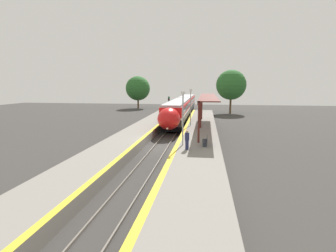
% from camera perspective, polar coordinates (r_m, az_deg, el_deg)
% --- Properties ---
extents(ground_plane, '(120.00, 120.00, 0.00)m').
position_cam_1_polar(ground_plane, '(26.57, -1.68, -4.83)').
color(ground_plane, '#383533').
extents(rail_left, '(0.08, 90.00, 0.15)m').
position_cam_1_polar(rail_left, '(26.68, -3.21, -4.62)').
color(rail_left, slate).
rests_on(rail_left, ground_plane).
extents(rail_right, '(0.08, 90.00, 0.15)m').
position_cam_1_polar(rail_right, '(26.44, -0.14, -4.73)').
color(rail_right, slate).
rests_on(rail_right, ground_plane).
extents(train, '(2.93, 41.68, 3.75)m').
position_cam_1_polar(train, '(50.97, 3.20, 4.25)').
color(train, black).
rests_on(train, ground_plane).
extents(platform_right, '(4.12, 64.00, 0.90)m').
position_cam_1_polar(platform_right, '(26.09, 6.57, -4.13)').
color(platform_right, gray).
rests_on(platform_right, ground_plane).
extents(platform_left, '(3.84, 64.00, 0.90)m').
position_cam_1_polar(platform_left, '(27.32, -9.27, -3.60)').
color(platform_left, gray).
rests_on(platform_left, ground_plane).
extents(platform_bench, '(0.44, 1.57, 0.89)m').
position_cam_1_polar(platform_bench, '(23.87, 8.23, -3.14)').
color(platform_bench, '#2D333D').
rests_on(platform_bench, platform_right).
extents(person_waiting, '(0.36, 0.22, 1.67)m').
position_cam_1_polar(person_waiting, '(22.19, 4.17, -2.96)').
color(person_waiting, navy).
rests_on(person_waiting, platform_right).
extents(railway_signal, '(0.28, 0.28, 4.29)m').
position_cam_1_polar(railway_signal, '(46.05, 0.18, 4.35)').
color(railway_signal, '#59595E').
rests_on(railway_signal, ground_plane).
extents(lamppost_near, '(0.36, 0.20, 4.87)m').
position_cam_1_polar(lamppost_near, '(23.48, 3.26, 2.54)').
color(lamppost_near, '#9E9EA3').
rests_on(lamppost_near, platform_right).
extents(lamppost_mid, '(0.36, 0.20, 4.87)m').
position_cam_1_polar(lamppost_mid, '(35.18, 4.94, 4.66)').
color(lamppost_mid, '#9E9EA3').
rests_on(lamppost_mid, platform_right).
extents(station_canopy, '(2.02, 20.30, 4.04)m').
position_cam_1_polar(station_canopy, '(33.23, 8.20, 6.04)').
color(station_canopy, '#511E19').
rests_on(station_canopy, platform_right).
extents(background_tree_left, '(6.51, 6.51, 8.63)m').
position_cam_1_polar(background_tree_left, '(71.68, -6.58, 8.14)').
color(background_tree_left, brown).
rests_on(background_tree_left, ground_plane).
extents(background_tree_right, '(6.60, 6.60, 9.61)m').
position_cam_1_polar(background_tree_right, '(60.26, 13.58, 8.69)').
color(background_tree_right, brown).
rests_on(background_tree_right, ground_plane).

